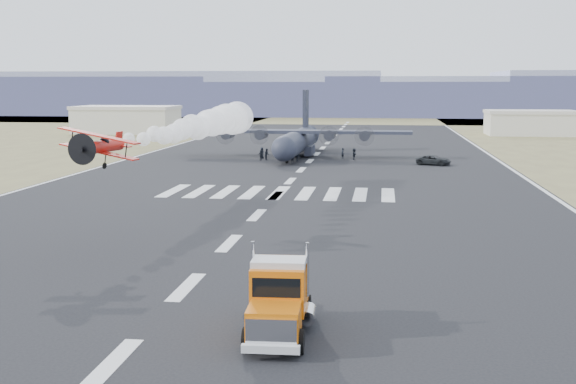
% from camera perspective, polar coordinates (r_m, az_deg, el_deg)
% --- Properties ---
extents(ground, '(500.00, 500.00, 0.00)m').
position_cam_1_polar(ground, '(32.53, -13.82, -13.07)').
color(ground, black).
rests_on(ground, ground).
extents(scrub_far, '(500.00, 80.00, 0.00)m').
position_cam_1_polar(scrub_far, '(258.63, 5.02, 5.79)').
color(scrub_far, olive).
rests_on(scrub_far, ground).
extents(runway_markings, '(60.00, 260.00, 0.01)m').
position_cam_1_polar(runway_markings, '(89.62, 0.18, 0.88)').
color(runway_markings, silver).
rests_on(runway_markings, ground).
extents(ridge_seg_b, '(150.00, 50.00, 15.00)m').
position_cam_1_polar(ridge_seg_b, '(320.95, -18.76, 7.23)').
color(ridge_seg_b, '#868CAB').
rests_on(ridge_seg_b, ground).
extents(ridge_seg_c, '(150.00, 50.00, 17.00)m').
position_cam_1_polar(ridge_seg_c, '(298.08, -7.39, 7.74)').
color(ridge_seg_c, '#868CAB').
rests_on(ridge_seg_c, ground).
extents(ridge_seg_d, '(150.00, 50.00, 13.00)m').
position_cam_1_polar(ridge_seg_d, '(288.39, 5.31, 7.35)').
color(ridge_seg_d, '#868CAB').
rests_on(ridge_seg_d, ground).
extents(ridge_seg_e, '(150.00, 50.00, 15.00)m').
position_cam_1_polar(ridge_seg_e, '(293.10, 18.22, 7.18)').
color(ridge_seg_e, '#868CAB').
rests_on(ridge_seg_e, ground).
extents(hangar_left, '(24.50, 14.50, 6.70)m').
position_cam_1_polar(hangar_left, '(184.53, -12.63, 5.63)').
color(hangar_left, '#B7B3A2').
rests_on(hangar_left, ground).
extents(hangar_right, '(20.50, 12.50, 5.90)m').
position_cam_1_polar(hangar_right, '(181.67, 18.59, 5.23)').
color(hangar_right, '#B7B3A2').
rests_on(hangar_right, ground).
extents(semi_truck, '(3.02, 8.20, 3.66)m').
position_cam_1_polar(semi_truck, '(34.79, -0.71, -8.26)').
color(semi_truck, black).
rests_on(semi_truck, ground).
extents(aerobatic_biplane, '(6.07, 5.48, 2.79)m').
position_cam_1_polar(aerobatic_biplane, '(52.89, -14.60, 3.54)').
color(aerobatic_biplane, red).
extents(smoke_trail, '(4.60, 35.14, 3.83)m').
position_cam_1_polar(smoke_trail, '(79.50, -5.48, 5.51)').
color(smoke_trail, white).
extents(transport_aircraft, '(37.94, 31.26, 10.98)m').
position_cam_1_polar(transport_aircraft, '(120.83, 0.75, 4.18)').
color(transport_aircraft, '#232634').
rests_on(transport_aircraft, ground).
extents(support_vehicle, '(5.63, 3.95, 1.43)m').
position_cam_1_polar(support_vehicle, '(109.77, 11.44, 2.48)').
color(support_vehicle, black).
rests_on(support_vehicle, ground).
extents(crew_a, '(0.77, 0.80, 1.72)m').
position_cam_1_polar(crew_a, '(117.22, 4.33, 3.06)').
color(crew_a, black).
rests_on(crew_a, ground).
extents(crew_b, '(1.07, 0.89, 1.89)m').
position_cam_1_polar(crew_b, '(116.73, -0.21, 3.11)').
color(crew_b, black).
rests_on(crew_b, ground).
extents(crew_c, '(1.25, 1.21, 1.84)m').
position_cam_1_polar(crew_c, '(112.73, 0.77, 2.90)').
color(crew_c, black).
rests_on(crew_c, ground).
extents(crew_d, '(1.05, 0.88, 1.59)m').
position_cam_1_polar(crew_d, '(114.50, -2.18, 2.92)').
color(crew_d, black).
rests_on(crew_d, ground).
extents(crew_e, '(0.78, 1.01, 1.82)m').
position_cam_1_polar(crew_e, '(117.34, -2.08, 3.11)').
color(crew_e, black).
rests_on(crew_e, ground).
extents(crew_f, '(0.83, 1.75, 1.81)m').
position_cam_1_polar(crew_f, '(115.59, 5.25, 3.00)').
color(crew_f, black).
rests_on(crew_f, ground).
extents(crew_g, '(0.70, 0.63, 1.62)m').
position_cam_1_polar(crew_g, '(110.77, 0.35, 2.75)').
color(crew_g, black).
rests_on(crew_g, ground).
extents(crew_h, '(0.88, 1.04, 1.83)m').
position_cam_1_polar(crew_h, '(114.80, -1.68, 3.00)').
color(crew_h, black).
rests_on(crew_h, ground).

